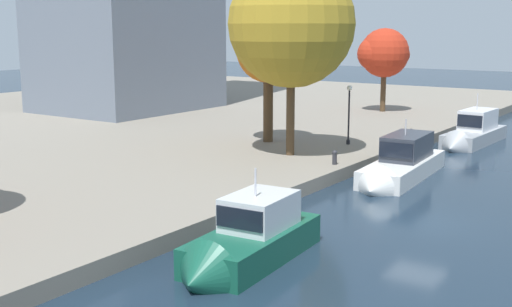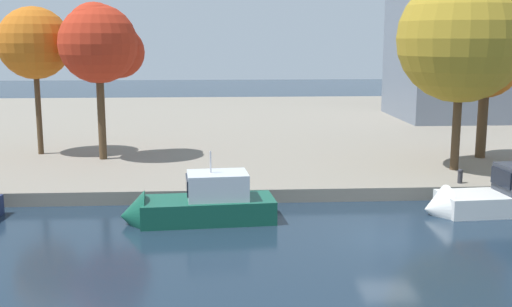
{
  "view_description": "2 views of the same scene",
  "coord_description": "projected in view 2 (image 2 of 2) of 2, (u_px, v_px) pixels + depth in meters",
  "views": [
    {
      "loc": [
        -28.12,
        -10.38,
        8.75
      ],
      "look_at": [
        -3.69,
        6.42,
        3.08
      ],
      "focal_mm": 46.55,
      "sensor_mm": 36.0,
      "label": 1
    },
    {
      "loc": [
        -7.73,
        -26.8,
        9.0
      ],
      "look_at": [
        -5.79,
        4.43,
        3.2
      ],
      "focal_mm": 44.01,
      "sensor_mm": 36.0,
      "label": 2
    }
  ],
  "objects": [
    {
      "name": "ground_plane",
      "position": [
        389.0,
        239.0,
        28.41
      ],
      "size": [
        220.0,
        220.0,
        0.0
      ],
      "primitive_type": "plane",
      "color": "#192838"
    },
    {
      "name": "tree_2",
      "position": [
        486.0,
        66.0,
        42.72
      ],
      "size": [
        4.49,
        4.49,
        8.66
      ],
      "color": "#4C3823",
      "rests_on": "dock_promenade"
    },
    {
      "name": "motor_yacht_1",
      "position": [
        196.0,
        207.0,
        31.04
      ],
      "size": [
        7.74,
        3.15,
        4.36
      ],
      "rotation": [
        0.0,
        0.0,
        3.22
      ],
      "color": "#14513D",
      "rests_on": "ground_plane"
    },
    {
      "name": "tree_4",
      "position": [
        33.0,
        43.0,
        43.77
      ],
      "size": [
        5.05,
        5.05,
        10.4
      ],
      "color": "#4C3823",
      "rests_on": "dock_promenade"
    },
    {
      "name": "dock_promenade",
      "position": [
        296.0,
        126.0,
        61.86
      ],
      "size": [
        120.0,
        55.0,
        0.75
      ],
      "primitive_type": "cube",
      "color": "gray",
      "rests_on": "ground_plane"
    },
    {
      "name": "tree_5",
      "position": [
        101.0,
        43.0,
        42.06
      ],
      "size": [
        5.58,
        5.61,
        10.58
      ],
      "color": "#4C3823",
      "rests_on": "dock_promenade"
    },
    {
      "name": "mooring_bollard_0",
      "position": [
        460.0,
        175.0,
        35.97
      ],
      "size": [
        0.3,
        0.3,
        0.86
      ],
      "color": "#2D2D33",
      "rests_on": "dock_promenade"
    },
    {
      "name": "tree_1",
      "position": [
        461.0,
        37.0,
        38.09
      ],
      "size": [
        7.87,
        7.87,
        12.13
      ],
      "color": "#4C3823",
      "rests_on": "dock_promenade"
    }
  ]
}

